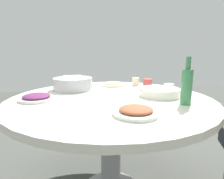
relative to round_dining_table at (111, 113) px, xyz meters
name	(u,v)px	position (x,y,z in m)	size (l,w,h in m)	color
round_dining_table	(111,113)	(0.00, 0.00, 0.00)	(1.38, 1.38, 0.73)	#99999E
rice_bowl	(73,83)	(-0.26, 0.33, 0.16)	(0.32, 0.32, 0.11)	#B2B5BA
soup_bowl	(160,92)	(0.35, -0.01, 0.14)	(0.30, 0.28, 0.06)	white
dish_noodles	(113,84)	(0.10, 0.46, 0.13)	(0.22, 0.22, 0.04)	silver
dish_eggplant	(37,97)	(-0.48, 0.01, 0.13)	(0.22, 0.22, 0.04)	silver
dish_stirfry	(136,111)	(0.06, -0.38, 0.13)	(0.24, 0.24, 0.05)	silver
green_bottle	(187,86)	(0.42, -0.24, 0.23)	(0.06, 0.06, 0.28)	#377C4C
tea_cup_near	(148,83)	(0.39, 0.34, 0.15)	(0.08, 0.08, 0.07)	#C04245
tea_cup_far	(169,87)	(0.50, 0.16, 0.14)	(0.08, 0.08, 0.05)	silver
tea_cup_side	(136,82)	(0.31, 0.44, 0.15)	(0.06, 0.06, 0.07)	beige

